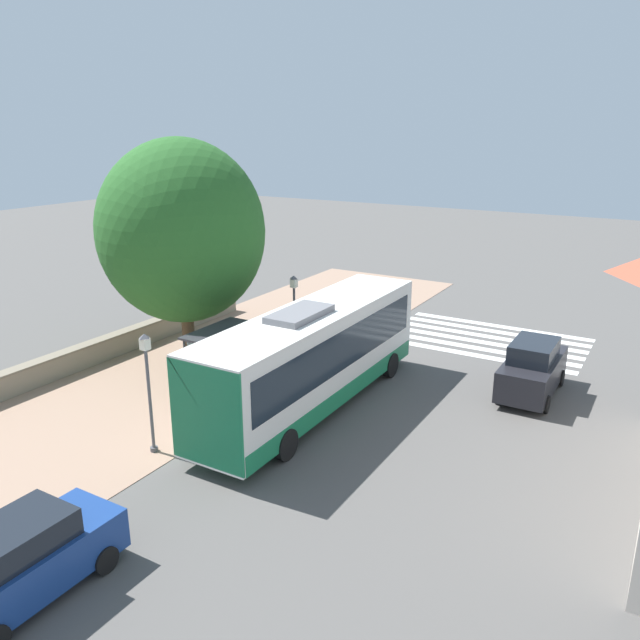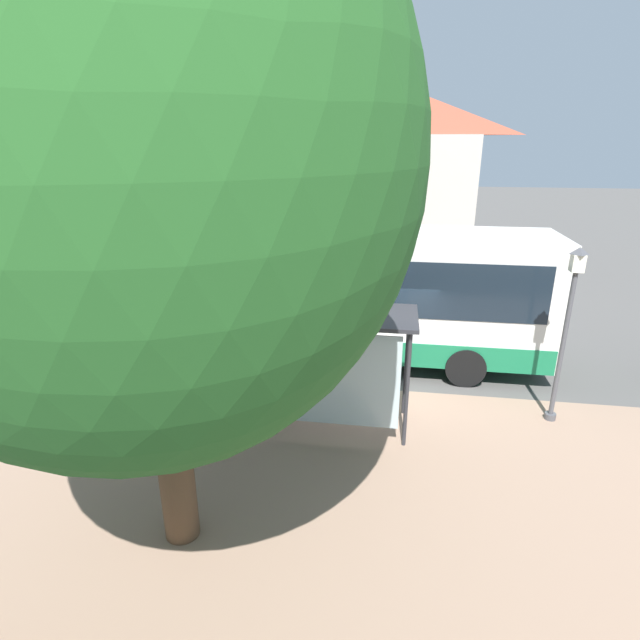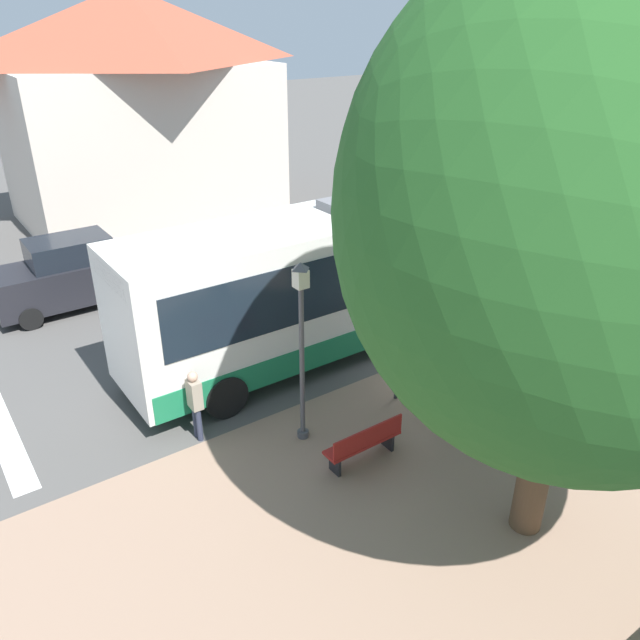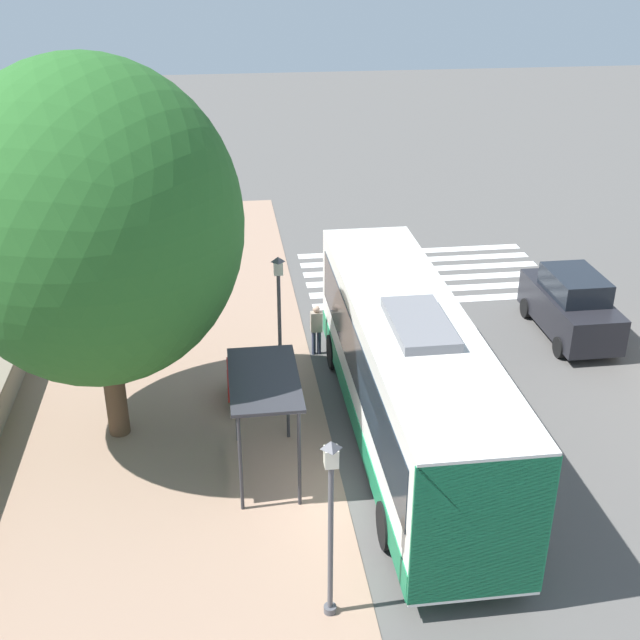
# 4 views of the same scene
# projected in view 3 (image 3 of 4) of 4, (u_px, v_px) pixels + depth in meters

# --- Properties ---
(ground_plane) EXTENTS (120.00, 120.00, 0.00)m
(ground_plane) POSITION_uv_depth(u_px,v_px,m) (431.00, 353.00, 16.19)
(ground_plane) COLOR #514F4C
(ground_plane) RESTS_ON ground
(sidewalk_plaza) EXTENTS (9.00, 44.00, 0.02)m
(sidewalk_plaza) POSITION_uv_depth(u_px,v_px,m) (584.00, 441.00, 12.90)
(sidewalk_plaza) COLOR #937560
(sidewalk_plaza) RESTS_ON ground
(background_building) EXTENTS (7.19, 10.55, 8.82)m
(background_building) POSITION_uv_depth(u_px,v_px,m) (139.00, 105.00, 25.03)
(background_building) COLOR beige
(background_building) RESTS_ON ground
(bus) EXTENTS (2.64, 11.60, 3.85)m
(bus) POSITION_uv_depth(u_px,v_px,m) (344.00, 274.00, 15.80)
(bus) COLOR silver
(bus) RESTS_ON ground
(bus_shelter) EXTENTS (1.57, 2.97, 2.56)m
(bus_shelter) POSITION_uv_depth(u_px,v_px,m) (471.00, 314.00, 13.48)
(bus_shelter) COLOR #2D2D33
(bus_shelter) RESTS_ON ground
(pedestrian) EXTENTS (0.34, 0.22, 1.60)m
(pedestrian) POSITION_uv_depth(u_px,v_px,m) (195.00, 400.00, 12.59)
(pedestrian) COLOR #2D3347
(pedestrian) RESTS_ON ground
(bench) EXTENTS (0.40, 1.66, 0.88)m
(bench) POSITION_uv_depth(u_px,v_px,m) (364.00, 442.00, 12.11)
(bench) COLOR maroon
(bench) RESTS_ON ground
(street_lamp_near) EXTENTS (0.28, 0.28, 3.91)m
(street_lamp_near) POSITION_uv_depth(u_px,v_px,m) (302.00, 339.00, 11.99)
(street_lamp_near) COLOR #4C4C51
(street_lamp_near) RESTS_ON ground
(street_lamp_far) EXTENTS (0.28, 0.28, 3.87)m
(street_lamp_far) POSITION_uv_depth(u_px,v_px,m) (562.00, 250.00, 16.46)
(street_lamp_far) COLOR #4C4C51
(street_lamp_far) RESTS_ON ground
(shade_tree) EXTENTS (6.81, 6.81, 9.34)m
(shade_tree) POSITION_uv_depth(u_px,v_px,m) (586.00, 213.00, 8.30)
(shade_tree) COLOR brown
(shade_tree) RESTS_ON ground
(parked_car_behind_bus) EXTENTS (1.86, 4.15, 1.86)m
(parked_car_behind_bus) POSITION_uv_depth(u_px,v_px,m) (606.00, 236.00, 21.78)
(parked_car_behind_bus) COLOR navy
(parked_car_behind_bus) RESTS_ON ground
(parked_car_far_lane) EXTENTS (1.86, 4.30, 2.12)m
(parked_car_far_lane) POSITION_uv_depth(u_px,v_px,m) (70.00, 275.00, 18.31)
(parked_car_far_lane) COLOR black
(parked_car_far_lane) RESTS_ON ground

